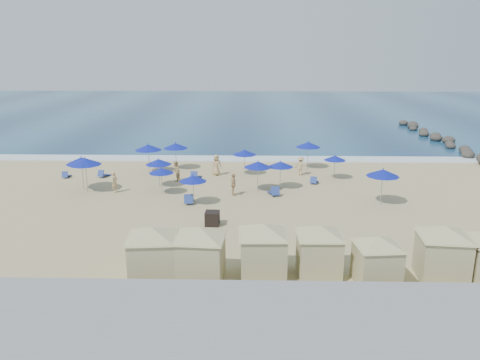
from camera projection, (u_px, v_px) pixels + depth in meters
name	position (u px, v px, depth m)	size (l,w,h in m)	color
ground	(223.00, 211.00, 31.34)	(160.00, 160.00, 0.00)	tan
ocean	(241.00, 110.00, 84.32)	(160.00, 80.00, 0.06)	navy
surf_line	(232.00, 159.00, 46.26)	(160.00, 2.50, 0.08)	white
seawall	(202.00, 309.00, 18.16)	(160.00, 6.10, 1.22)	gray
rock_jetty	(440.00, 139.00, 54.67)	(2.56, 26.66, 0.96)	#2C2825
trash_bin	(212.00, 218.00, 28.67)	(0.86, 0.86, 0.86)	black
cabana_0	(152.00, 247.00, 21.55)	(4.54, 4.54, 2.86)	tan
cabana_1	(200.00, 247.00, 21.52)	(4.58, 4.58, 2.88)	tan
cabana_2	(263.00, 243.00, 21.90)	(4.59, 4.59, 2.88)	tan
cabana_3	(319.00, 244.00, 22.09)	(4.32, 4.32, 2.71)	tan
cabana_4	(377.00, 254.00, 21.19)	(4.04, 4.04, 2.55)	tan
cabana_5	(443.00, 246.00, 21.63)	(4.57, 4.57, 2.88)	tan
umbrella_0	(81.00, 161.00, 35.50)	(2.33, 2.33, 2.66)	#A5A8AD
umbrella_1	(85.00, 161.00, 34.93)	(2.40, 2.40, 2.73)	#A5A8AD
umbrella_2	(148.00, 147.00, 40.38)	(2.33, 2.33, 2.65)	#A5A8AD
umbrella_3	(161.00, 171.00, 34.48)	(1.85, 1.85, 2.10)	#A5A8AD
umbrella_4	(176.00, 146.00, 41.70)	(2.20, 2.20, 2.50)	#A5A8AD
umbrella_5	(158.00, 162.00, 36.31)	(2.05, 2.05, 2.33)	#A5A8AD
umbrella_6	(193.00, 178.00, 32.12)	(1.91, 1.91, 2.17)	#A5A8AD
umbrella_7	(245.00, 152.00, 39.88)	(2.01, 2.01, 2.29)	#A5A8AD
umbrella_8	(281.00, 164.00, 35.85)	(1.98, 1.98, 2.25)	#A5A8AD
umbrella_9	(308.00, 145.00, 42.02)	(2.23, 2.23, 2.54)	#A5A8AD
umbrella_10	(335.00, 158.00, 38.61)	(1.83, 1.83, 2.08)	#A5A8AD
umbrella_11	(383.00, 173.00, 32.11)	(2.29, 2.29, 2.60)	#A5A8AD
umbrella_12	(258.00, 164.00, 35.16)	(2.13, 2.13, 2.42)	#A5A8AD
beach_chair_0	(66.00, 175.00, 39.47)	(0.52, 1.12, 0.61)	#273E91
beach_chair_1	(103.00, 174.00, 39.66)	(0.96, 1.36, 0.68)	#273E91
beach_chair_2	(195.00, 176.00, 39.09)	(0.92, 1.44, 0.73)	#273E91
beach_chair_3	(189.00, 200.00, 32.79)	(0.70, 1.43, 0.77)	#273E91
beach_chair_4	(274.00, 192.00, 34.62)	(0.92, 1.50, 0.77)	#273E91
beach_chair_5	(314.00, 181.00, 37.72)	(0.85, 1.27, 0.64)	#273E91
beachgoer_0	(115.00, 182.00, 35.14)	(0.60, 0.39, 1.65)	tan
beachgoer_1	(176.00, 171.00, 38.33)	(0.82, 0.64, 1.68)	tan
beachgoer_2	(233.00, 185.00, 34.46)	(0.97, 0.41, 1.66)	tan
beachgoer_3	(301.00, 166.00, 40.10)	(1.05, 0.60, 1.62)	tan
beachgoer_4	(216.00, 165.00, 40.01)	(0.88, 0.57, 1.80)	tan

